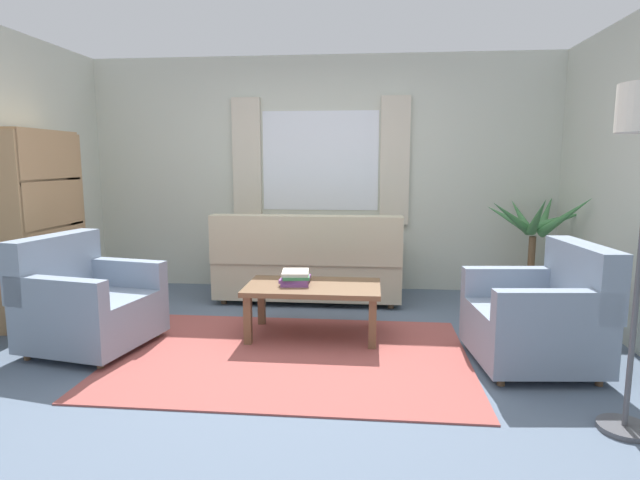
# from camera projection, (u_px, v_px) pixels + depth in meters

# --- Properties ---
(ground_plane) EXTENTS (6.24, 6.24, 0.00)m
(ground_plane) POSITION_uv_depth(u_px,v_px,m) (291.00, 357.00, 3.89)
(ground_plane) COLOR slate
(wall_back) EXTENTS (5.32, 0.12, 2.60)m
(wall_back) POSITION_uv_depth(u_px,v_px,m) (321.00, 174.00, 5.92)
(wall_back) COLOR beige
(wall_back) RESTS_ON ground_plane
(window_with_curtains) EXTENTS (1.98, 0.07, 1.40)m
(window_with_curtains) POSITION_uv_depth(u_px,v_px,m) (320.00, 161.00, 5.82)
(window_with_curtains) COLOR white
(area_rug) EXTENTS (2.61, 1.84, 0.01)m
(area_rug) POSITION_uv_depth(u_px,v_px,m) (291.00, 356.00, 3.89)
(area_rug) COLOR #9E4C47
(area_rug) RESTS_ON ground_plane
(couch) EXTENTS (1.90, 0.82, 0.92)m
(couch) POSITION_uv_depth(u_px,v_px,m) (309.00, 266.00, 5.43)
(couch) COLOR #BCB293
(couch) RESTS_ON ground_plane
(armchair_left) EXTENTS (0.96, 0.98, 0.88)m
(armchair_left) POSITION_uv_depth(u_px,v_px,m) (86.00, 304.00, 4.03)
(armchair_left) COLOR gray
(armchair_left) RESTS_ON ground_plane
(armchair_right) EXTENTS (0.90, 0.91, 0.88)m
(armchair_right) POSITION_uv_depth(u_px,v_px,m) (541.00, 317.00, 3.68)
(armchair_right) COLOR gray
(armchair_right) RESTS_ON ground_plane
(coffee_table) EXTENTS (1.10, 0.64, 0.44)m
(coffee_table) POSITION_uv_depth(u_px,v_px,m) (313.00, 292.00, 4.29)
(coffee_table) COLOR brown
(coffee_table) RESTS_ON ground_plane
(book_stack_on_table) EXTENTS (0.26, 0.33, 0.11)m
(book_stack_on_table) POSITION_uv_depth(u_px,v_px,m) (296.00, 277.00, 4.33)
(book_stack_on_table) COLOR #7F478C
(book_stack_on_table) RESTS_ON coffee_table
(potted_plant) EXTENTS (1.06, 1.21, 1.18)m
(potted_plant) POSITION_uv_depth(u_px,v_px,m) (533.00, 251.00, 5.27)
(potted_plant) COLOR #9E6B4C
(potted_plant) RESTS_ON ground_plane
(bookshelf) EXTENTS (0.30, 0.94, 1.72)m
(bookshelf) POSITION_uv_depth(u_px,v_px,m) (45.00, 223.00, 4.69)
(bookshelf) COLOR #A87F56
(bookshelf) RESTS_ON ground_plane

